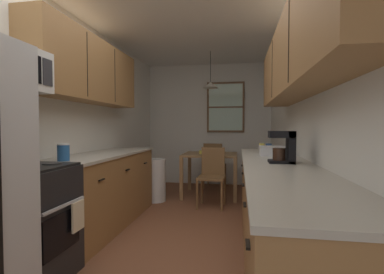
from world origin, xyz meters
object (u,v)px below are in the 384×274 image
Objects in this scene: dining_table at (210,160)px; dish_rack at (272,151)px; stove_range at (25,223)px; storage_canister at (63,152)px; trash_bin at (156,180)px; dining_chair_far at (214,163)px; mug_spare at (269,147)px; table_serving_bowl at (204,152)px; dining_chair_near at (212,174)px; coffee_maker at (285,146)px; microwave_over_range at (9,68)px; mug_by_coffeemaker at (262,148)px.

dish_rack is at bearing -61.66° from dining_table.
stove_range reaches higher than storage_canister.
dish_rack is at bearing -33.00° from trash_bin.
dining_chair_far is 1.29× the size of trash_bin.
mug_spare is 1.43m from table_serving_bowl.
dining_chair_near is at bearing -70.74° from table_serving_bowl.
trash_bin is 2.63m from coffee_maker.
dish_rack is at bearing 33.32° from microwave_over_range.
table_serving_bowl is (-1.01, 0.99, -0.17)m from mug_spare.
mug_spare is at bearing -44.23° from table_serving_bowl.
dining_chair_far is 2.03m from mug_by_coffeemaker.
mug_by_coffeemaker is 0.67× the size of table_serving_bowl.
table_serving_bowl is at bearing -100.40° from dining_chair_far.
dish_rack reaches higher than trash_bin.
dining_chair_near is (1.35, 2.40, -1.17)m from microwave_over_range.
coffee_maker is at bearing -89.99° from mug_spare.
mug_by_coffeemaker is 0.44m from dish_rack.
mug_spare is (2.16, 1.99, -0.72)m from microwave_over_range.
dining_chair_far is (1.27, 3.65, -1.17)m from microwave_over_range.
dish_rack reaches higher than mug_spare.
dining_chair_near is 0.96m from trash_bin.
dining_chair_far is 5.56× the size of table_serving_bowl.
microwave_over_range is 2.88m from trash_bin.
trash_bin is 2.05× the size of dish_rack.
coffee_maker is at bearing -68.95° from dining_table.
mug_spare is (0.89, -1.66, 0.45)m from dining_chair_far.
table_serving_bowl is (-0.91, 1.15, -0.17)m from mug_by_coffeemaker.
stove_range is at bearing -161.52° from coffee_maker.
mug_by_coffeemaker is 0.19m from mug_spare.
coffee_maker reaches higher than dining_table.
microwave_over_range is 3.43m from dining_table.
stove_range reaches higher than dining_chair_near.
coffee_maker reaches higher than mug_by_coffeemaker.
mug_spare is at bearing -16.72° from trash_bin.
trash_bin is (-0.86, -1.13, -0.15)m from dining_chair_far.
dining_chair_far is 1.43m from trash_bin.
dining_chair_far is (-0.08, 1.25, 0.00)m from dining_chair_near.
coffee_maker is (1.75, -1.84, 0.70)m from trash_bin.
trash_bin is at bearing 172.57° from dining_chair_near.
storage_canister is 2.69m from table_serving_bowl.
storage_canister is (-0.30, -2.01, 0.64)m from trash_bin.
storage_canister is at bearing -114.52° from dining_table.
mug_spare is at bearing 56.64° from mug_by_coffeemaker.
dining_chair_near is 1.26m from dining_chair_far.
microwave_over_range is at bearing -162.43° from coffee_maker.
dining_chair_near is at bearing -86.29° from dining_chair_far.
dining_table is at bearing 111.05° from coffee_maker.
dining_table is 8.31× the size of mug_spare.
dining_chair_near is at bearing 141.49° from mug_by_coffeemaker.
table_serving_bowl is at bearing 109.26° from dining_chair_near.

